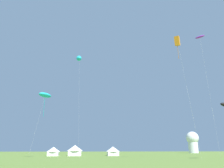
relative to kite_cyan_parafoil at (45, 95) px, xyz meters
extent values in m
ellipsoid|color=#1EB7CC|center=(0.00, 0.00, 0.03)|extent=(3.62, 4.04, 1.42)
cylinder|color=teal|center=(0.00, 0.00, -2.97)|extent=(0.09, 0.09, 4.52)
cylinder|color=#B2B2B7|center=(-1.18, -0.32, -7.30)|extent=(2.38, 0.65, 14.65)
cube|color=orange|center=(28.89, -13.62, 9.62)|extent=(1.63, 1.74, 2.14)
cylinder|color=#A75C11|center=(28.89, -13.62, 7.27)|extent=(0.07, 0.07, 3.62)
cylinder|color=#B2B2B7|center=(29.97, -14.19, -2.50)|extent=(2.17, 1.15, 24.24)
cone|color=#1EB7CC|center=(7.62, 8.74, 13.91)|extent=(1.88, 2.02, 1.90)
cylinder|color=#B2B2B7|center=(8.13, 7.65, -0.36)|extent=(1.03, 2.20, 28.53)
ellipsoid|color=purple|center=(35.48, -11.57, 12.16)|extent=(2.00, 2.16, 0.63)
cylinder|color=#B2B2B7|center=(35.32, -12.79, -1.23)|extent=(0.33, 2.46, 26.78)
cube|color=white|center=(1.13, 15.07, -14.03)|extent=(3.17, 3.17, 1.19)
cone|color=white|center=(1.13, 15.07, -12.74)|extent=(3.97, 3.97, 1.39)
cube|color=white|center=(7.36, 15.07, -13.91)|extent=(3.81, 3.81, 1.43)
cone|color=white|center=(7.36, 15.07, -12.36)|extent=(4.76, 4.76, 1.67)
cube|color=white|center=(18.75, 15.07, -14.00)|extent=(3.32, 3.32, 1.25)
cone|color=white|center=(18.75, 15.07, -12.65)|extent=(4.15, 4.15, 1.45)
cylinder|color=white|center=(66.21, 57.85, -11.62)|extent=(4.80, 4.80, 6.00)
sphere|color=white|center=(66.21, 57.85, -7.02)|extent=(6.40, 6.40, 6.40)
camera|label=1|loc=(9.48, -54.63, -12.72)|focal=35.66mm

